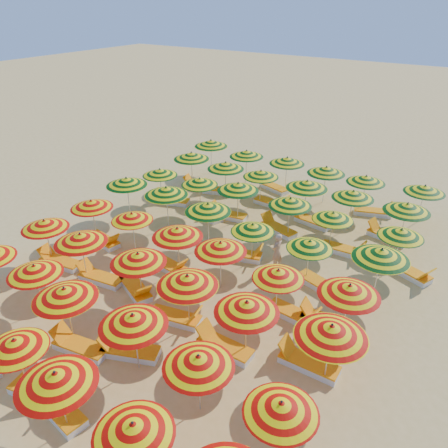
{
  "coord_description": "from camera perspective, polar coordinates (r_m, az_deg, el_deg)",
  "views": [
    {
      "loc": [
        8.05,
        -11.75,
        9.4
      ],
      "look_at": [
        0.0,
        0.5,
        1.6
      ],
      "focal_mm": 35.0,
      "sensor_mm": 36.0,
      "label": 1
    }
  ],
  "objects": [
    {
      "name": "umbrella_40",
      "position": [
        19.64,
        16.51,
        3.7
      ],
      "size": [
        1.95,
        1.95,
        1.92
      ],
      "color": "silver",
      "rests_on": "ground"
    },
    {
      "name": "lounger_12",
      "position": [
        13.38,
        -0.03,
        -15.7
      ],
      "size": [
        1.73,
        0.58,
        0.69
      ],
      "rotation": [
        0.0,
        0.0,
        3.14
      ],
      "color": "white",
      "rests_on": "ground"
    },
    {
      "name": "umbrella_37",
      "position": [
        22.04,
        0.22,
        7.63
      ],
      "size": [
        2.31,
        2.31,
        1.96
      ],
      "color": "silver",
      "rests_on": "ground"
    },
    {
      "name": "lounger_6",
      "position": [
        14.04,
        -18.35,
        -14.96
      ],
      "size": [
        1.8,
        0.86,
        0.69
      ],
      "rotation": [
        0.0,
        0.0,
        3.31
      ],
      "color": "white",
      "rests_on": "ground"
    },
    {
      "name": "umbrella_38",
      "position": [
        21.35,
        4.84,
        6.55
      ],
      "size": [
        2.07,
        2.07,
        1.84
      ],
      "color": "silver",
      "rests_on": "ground"
    },
    {
      "name": "lounger_29",
      "position": [
        20.33,
        11.43,
        0.36
      ],
      "size": [
        1.8,
        0.85,
        0.69
      ],
      "rotation": [
        0.0,
        0.0,
        2.98
      ],
      "color": "white",
      "rests_on": "ground"
    },
    {
      "name": "lounger_28",
      "position": [
        21.81,
        6.27,
        2.76
      ],
      "size": [
        1.76,
        0.66,
        0.69
      ],
      "rotation": [
        0.0,
        0.0,
        -0.04
      ],
      "color": "white",
      "rests_on": "ground"
    },
    {
      "name": "lounger_8",
      "position": [
        18.13,
        -20.61,
        -4.65
      ],
      "size": [
        1.8,
        0.83,
        0.69
      ],
      "rotation": [
        0.0,
        0.0,
        3.29
      ],
      "color": "white",
      "rests_on": "ground"
    },
    {
      "name": "umbrella_42",
      "position": [
        25.31,
        -1.71,
        10.5
      ],
      "size": [
        2.22,
        2.22,
        2.03
      ],
      "color": "silver",
      "rests_on": "ground"
    },
    {
      "name": "lounger_25",
      "position": [
        17.8,
        23.04,
        -5.82
      ],
      "size": [
        1.82,
        1.2,
        0.69
      ],
      "rotation": [
        0.0,
        0.0,
        -0.39
      ],
      "color": "white",
      "rests_on": "ground"
    },
    {
      "name": "lounger_14",
      "position": [
        19.08,
        -15.44,
        -2.09
      ],
      "size": [
        1.8,
        0.86,
        0.69
      ],
      "rotation": [
        0.0,
        0.0,
        -0.17
      ],
      "color": "white",
      "rests_on": "ground"
    },
    {
      "name": "umbrella_17",
      "position": [
        11.72,
        13.85,
        -13.43
      ],
      "size": [
        1.95,
        1.95,
        2.04
      ],
      "color": "silver",
      "rests_on": "ground"
    },
    {
      "name": "umbrella_7",
      "position": [
        15.15,
        -23.51,
        -5.5
      ],
      "size": [
        1.76,
        1.76,
        1.84
      ],
      "color": "silver",
      "rests_on": "ground"
    },
    {
      "name": "lounger_16",
      "position": [
        14.65,
        9.1,
        -11.54
      ],
      "size": [
        1.78,
        0.72,
        0.69
      ],
      "rotation": [
        0.0,
        0.0,
        -0.08
      ],
      "color": "white",
      "rests_on": "ground"
    },
    {
      "name": "umbrella_45",
      "position": [
        22.01,
        13.22,
        6.86
      ],
      "size": [
        2.28,
        2.28,
        1.96
      ],
      "color": "silver",
      "rests_on": "ground"
    },
    {
      "name": "umbrella_12",
      "position": [
        17.8,
        -22.38,
        -0.04
      ],
      "size": [
        2.04,
        2.04,
        1.88
      ],
      "color": "silver",
      "rests_on": "ground"
    },
    {
      "name": "umbrella_39",
      "position": [
        19.98,
        10.78,
        5.08
      ],
      "size": [
        2.13,
        2.13,
        2.02
      ],
      "color": "silver",
      "rests_on": "ground"
    },
    {
      "name": "umbrella_30",
      "position": [
        21.75,
        -8.38,
        6.7
      ],
      "size": [
        2.14,
        2.14,
        1.82
      ],
      "color": "silver",
      "rests_on": "ground"
    },
    {
      "name": "umbrella_2",
      "position": [
        12.59,
        -25.63,
        -13.99
      ],
      "size": [
        1.71,
        1.71,
        1.74
      ],
      "color": "silver",
      "rests_on": "ground"
    },
    {
      "name": "umbrella_8",
      "position": [
        13.47,
        -20.09,
        -8.52
      ],
      "size": [
        2.37,
        2.37,
        2.0
      ],
      "color": "silver",
      "rests_on": "ground"
    },
    {
      "name": "lounger_31",
      "position": [
        23.65,
        6.48,
        4.82
      ],
      "size": [
        1.83,
        1.05,
        0.69
      ],
      "rotation": [
        0.0,
        0.0,
        2.85
      ],
      "color": "white",
      "rests_on": "ground"
    },
    {
      "name": "lounger_18",
      "position": [
        17.43,
        2.29,
        -4.05
      ],
      "size": [
        1.83,
        1.05,
        0.69
      ],
      "rotation": [
        0.0,
        0.0,
        0.29
      ],
      "color": "white",
      "rests_on": "ground"
    },
    {
      "name": "umbrella_13",
      "position": [
        16.15,
        -18.25,
        -1.79
      ],
      "size": [
        2.16,
        2.16,
        1.99
      ],
      "color": "silver",
      "rests_on": "ground"
    },
    {
      "name": "umbrella_19",
      "position": [
        17.62,
        -11.94,
        0.92
      ],
      "size": [
        1.96,
        1.96,
        1.76
      ],
      "color": "silver",
      "rests_on": "ground"
    },
    {
      "name": "lounger_3",
      "position": [
        12.61,
        -20.8,
        -21.58
      ],
      "size": [
        1.8,
        0.82,
        0.69
      ],
      "rotation": [
        0.0,
        0.0,
        3.0
      ],
      "color": "white",
      "rests_on": "ground"
    },
    {
      "name": "umbrella_43",
      "position": [
        23.84,
        2.96,
        9.17
      ],
      "size": [
        2.36,
        2.36,
        1.94
      ],
      "color": "silver",
      "rests_on": "ground"
    },
    {
      "name": "umbrella_46",
      "position": [
        21.52,
        18.06,
        5.58
      ],
      "size": [
        2.02,
        2.02,
        1.91
      ],
      "color": "silver",
      "rests_on": "ground"
    },
    {
      "name": "ground",
      "position": [
        17.06,
        -0.93,
        -5.41
      ],
      "size": [
        120.0,
        120.0,
        0.0
      ],
      "primitive_type": "plane",
      "color": "#E4B565",
      "rests_on": "ground"
    },
    {
      "name": "umbrella_16",
      "position": [
        12.26,
        3.0,
        -10.75
      ],
      "size": [
        1.94,
        1.94,
        1.96
      ],
      "color": "silver",
      "rests_on": "ground"
    },
    {
      "name": "umbrella_25",
      "position": [
        19.06,
        -7.56,
        4.26
      ],
      "size": [
        2.14,
        2.14,
        2.04
      ],
      "color": "silver",
      "rests_on": "ground"
    },
    {
      "name": "umbrella_11",
      "position": [
        10.16,
        7.47,
        -22.69
      ],
      "size": [
        2.01,
        2.01,
        1.78
      ],
      "color": "silver",
      "rests_on": "ground"
    },
    {
      "name": "umbrella_29",
      "position": [
        15.29,
        19.85,
        -3.71
      ],
      "size": [
        2.26,
        2.26,
        2.02
      ],
      "color": "silver",
      "rests_on": "ground"
    },
    {
      "name": "umbrella_21",
      "position": [
        14.94,
        -0.46,
        -2.99
      ],
      "size": [
        2.3,
        2.3,
        1.93
      ],
      "color": "silver",
      "rests_on": "ground"
    },
    {
      "name": "umbrella_44",
      "position": [
        23.01,
        8.24,
        8.2
      ],
      "size": [
        2.1,
        2.1,
        1.94
      ],
      "color": "silver",
      "rests_on": "ground"
    },
    {
      "name": "beachgoer_a",
      "position": [
        16.65,
        6.93,
        -3.56
      ],
      "size": [
        0.42,
        0.58,
        1.48
      ],
      "primitive_type": "imported",
      "rotation": [
        0.0,
        0.0,
        4.58
      ],
      "color": "tan",
      "rests_on": "ground"
    },
    {
      "name": "lounger_7",
      "position": [
        13.54,
        -12.33,
        -15.87
      ],
      "size": [
        1.82,
        1.18,
        0.69
      ],
      "rotation": [
        0.0,
        0.0,
        3.52
      ],
      "color": "white",
      "rests_on": "ground"
    },
    {
      "name": "lounger_20",
      "position": [
        22.1,
        -6.9,
        3.07
      ],
      "size": [
        1.83,
        1.06,
        0.69
      ],
      "rotation": [
        0.0,
        0.0,
        3.44
      ],
      "color": "white",
      "rests_on": "ground"
    },
    {
      "name": "lounger_22",
      "position": [
        20.51,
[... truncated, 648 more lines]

